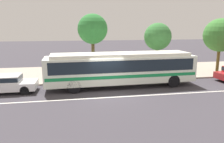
% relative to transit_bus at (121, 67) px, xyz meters
% --- Properties ---
extents(ground_plane, '(120.00, 120.00, 0.00)m').
position_rel_transit_bus_xyz_m(ground_plane, '(-1.35, -1.84, -1.58)').
color(ground_plane, '#3C3940').
extents(sidewalk_slab, '(60.00, 8.00, 0.12)m').
position_rel_transit_bus_xyz_m(sidewalk_slab, '(-1.35, 5.35, -1.52)').
color(sidewalk_slab, '#A39687').
rests_on(sidewalk_slab, ground_plane).
extents(lane_stripe_center, '(56.00, 0.16, 0.01)m').
position_rel_transit_bus_xyz_m(lane_stripe_center, '(-1.35, -2.64, -1.58)').
color(lane_stripe_center, silver).
rests_on(lane_stripe_center, ground_plane).
extents(transit_bus, '(11.87, 2.87, 2.71)m').
position_rel_transit_bus_xyz_m(transit_bus, '(0.00, 0.00, 0.00)').
color(transit_bus, white).
rests_on(transit_bus, ground_plane).
extents(sedan_behind_bus, '(4.23, 1.82, 1.29)m').
position_rel_transit_bus_xyz_m(sedan_behind_bus, '(-8.67, -0.20, -0.86)').
color(sedan_behind_bus, white).
rests_on(sedan_behind_bus, ground_plane).
extents(pedestrian_waiting_near_sign, '(0.48, 0.48, 1.65)m').
position_rel_transit_bus_xyz_m(pedestrian_waiting_near_sign, '(-2.46, 2.90, -0.50)').
color(pedestrian_waiting_near_sign, navy).
rests_on(pedestrian_waiting_near_sign, sidewalk_slab).
extents(pedestrian_walking_along_curb, '(0.40, 0.40, 1.67)m').
position_rel_transit_bus_xyz_m(pedestrian_walking_along_curb, '(3.16, 2.42, -0.48)').
color(pedestrian_walking_along_curb, '#68595B').
rests_on(pedestrian_walking_along_curb, sidewalk_slab).
extents(bus_stop_sign, '(0.12, 0.44, 2.45)m').
position_rel_transit_bus_xyz_m(bus_stop_sign, '(4.53, 1.70, 0.12)').
color(bus_stop_sign, gray).
rests_on(bus_stop_sign, sidewalk_slab).
extents(street_tree_near_stop, '(2.80, 2.80, 5.81)m').
position_rel_transit_bus_xyz_m(street_tree_near_stop, '(-1.87, 4.05, 2.90)').
color(street_tree_near_stop, brown).
rests_on(street_tree_near_stop, sidewalk_slab).
extents(street_tree_mid_block, '(2.64, 2.64, 4.98)m').
position_rel_transit_bus_xyz_m(street_tree_mid_block, '(4.41, 3.67, 2.18)').
color(street_tree_mid_block, brown).
rests_on(street_tree_mid_block, sidewalk_slab).
extents(street_tree_far_end, '(3.39, 3.39, 5.45)m').
position_rel_transit_bus_xyz_m(street_tree_far_end, '(11.12, 3.59, 2.29)').
color(street_tree_far_end, brown).
rests_on(street_tree_far_end, sidewalk_slab).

